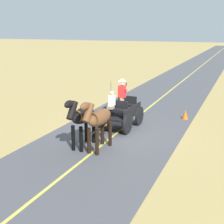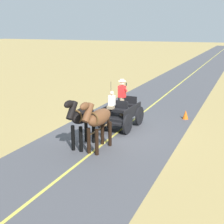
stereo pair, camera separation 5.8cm
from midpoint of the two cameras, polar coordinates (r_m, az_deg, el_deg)
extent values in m
plane|color=tan|center=(14.61, 1.51, -3.65)|extent=(200.00, 200.00, 0.00)
cube|color=#4C4C51|center=(14.61, 1.51, -3.64)|extent=(5.91, 160.00, 0.01)
cube|color=#DBCC4C|center=(14.61, 1.51, -3.62)|extent=(0.12, 160.00, 0.00)
cube|color=black|center=(15.00, 1.96, -0.50)|extent=(1.29, 2.25, 0.12)
cube|color=black|center=(14.71, 4.00, 0.28)|extent=(0.15, 2.09, 0.44)
cube|color=black|center=(15.16, 0.01, 0.78)|extent=(0.15, 2.09, 0.44)
cube|color=black|center=(13.98, -0.11, -2.13)|extent=(1.09, 0.29, 0.08)
cube|color=black|center=(16.11, 3.72, -0.06)|extent=(0.73, 0.23, 0.06)
cube|color=black|center=(14.37, 0.98, 0.36)|extent=(1.03, 0.40, 0.14)
cube|color=black|center=(14.47, 1.29, 1.37)|extent=(1.02, 0.12, 0.44)
cube|color=black|center=(15.34, 2.74, 1.33)|extent=(1.03, 0.40, 0.14)
cube|color=black|center=(15.45, 3.02, 2.26)|extent=(1.02, 0.12, 0.44)
cylinder|color=black|center=(14.13, 3.07, -2.29)|extent=(0.14, 0.96, 0.96)
cylinder|color=black|center=(14.13, 3.07, -2.29)|extent=(0.13, 0.22, 0.21)
cylinder|color=black|center=(14.67, -1.60, -1.61)|extent=(0.14, 0.96, 0.96)
cylinder|color=black|center=(14.67, -1.60, -1.61)|extent=(0.13, 0.22, 0.21)
cylinder|color=black|center=(15.50, 5.32, -0.72)|extent=(0.14, 0.96, 0.96)
cylinder|color=black|center=(15.50, 5.32, -0.72)|extent=(0.13, 0.22, 0.21)
cylinder|color=black|center=(15.99, 0.98, -0.15)|extent=(0.14, 0.96, 0.96)
cylinder|color=black|center=(15.99, 0.98, -0.15)|extent=(0.13, 0.22, 0.21)
cylinder|color=brown|center=(13.13, -2.01, -3.08)|extent=(0.15, 2.00, 0.07)
cylinder|color=black|center=(14.33, -0.09, 3.20)|extent=(0.02, 0.02, 1.30)
cylinder|color=#998466|center=(14.52, 1.98, 1.04)|extent=(0.22, 0.22, 0.90)
cube|color=red|center=(14.35, 2.01, 3.87)|extent=(0.35, 0.23, 0.56)
sphere|color=beige|center=(14.28, 2.03, 5.44)|extent=(0.22, 0.22, 0.22)
cylinder|color=beige|center=(14.26, 2.03, 5.83)|extent=(0.36, 0.36, 0.01)
cylinder|color=beige|center=(14.25, 2.03, 6.03)|extent=(0.20, 0.20, 0.10)
cylinder|color=red|center=(14.21, 2.61, 4.48)|extent=(0.26, 0.09, 0.32)
cube|color=black|center=(14.13, 2.82, 5.24)|extent=(0.02, 0.07, 0.14)
cube|color=#998466|center=(14.34, -0.12, 0.91)|extent=(0.29, 0.33, 0.14)
cube|color=silver|center=(14.37, 0.09, 2.21)|extent=(0.31, 0.21, 0.48)
sphere|color=beige|center=(14.29, 0.09, 3.58)|extent=(0.20, 0.20, 0.20)
ellipsoid|color=brown|center=(12.06, -2.24, -1.00)|extent=(0.66, 1.59, 0.64)
cylinder|color=black|center=(11.80, -2.75, -5.73)|extent=(0.15, 0.15, 1.05)
cylinder|color=black|center=(11.98, -4.26, -5.43)|extent=(0.15, 0.15, 1.05)
cylinder|color=black|center=(12.69, -0.25, -4.15)|extent=(0.15, 0.15, 1.05)
cylinder|color=black|center=(12.86, -1.69, -3.90)|extent=(0.15, 0.15, 1.05)
cylinder|color=brown|center=(11.26, -4.40, -0.13)|extent=(0.30, 0.66, 0.73)
ellipsoid|color=brown|center=(11.00, -5.04, 1.11)|extent=(0.26, 0.55, 0.28)
cube|color=black|center=(11.26, -4.35, 0.07)|extent=(0.09, 0.51, 0.56)
cylinder|color=black|center=(12.77, -0.57, -1.47)|extent=(0.11, 0.11, 0.70)
torus|color=brown|center=(11.59, -3.59, -1.30)|extent=(0.55, 0.11, 0.55)
ellipsoid|color=black|center=(12.43, -5.34, -0.56)|extent=(0.56, 1.56, 0.64)
cylinder|color=black|center=(12.16, -5.75, -5.14)|extent=(0.15, 0.15, 1.05)
cylinder|color=black|center=(12.33, -7.22, -4.88)|extent=(0.15, 0.15, 1.05)
cylinder|color=black|center=(13.06, -3.38, -3.61)|extent=(0.15, 0.15, 1.05)
cylinder|color=black|center=(13.22, -4.78, -3.39)|extent=(0.15, 0.15, 1.05)
cylinder|color=black|center=(11.62, -7.41, 0.29)|extent=(0.26, 0.65, 0.73)
ellipsoid|color=black|center=(11.37, -8.04, 1.49)|extent=(0.22, 0.54, 0.28)
cube|color=black|center=(11.63, -7.37, 0.48)|extent=(0.06, 0.50, 0.56)
cylinder|color=black|center=(13.14, -3.73, -1.01)|extent=(0.11, 0.11, 0.70)
torus|color=brown|center=(11.95, -6.62, -0.85)|extent=(0.55, 0.07, 0.55)
cone|color=orange|center=(16.99, 13.78, -0.47)|extent=(0.32, 0.32, 0.50)
camera|label=1|loc=(0.03, -89.88, 0.03)|focal=48.52mm
camera|label=2|loc=(0.03, 90.12, -0.03)|focal=48.52mm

